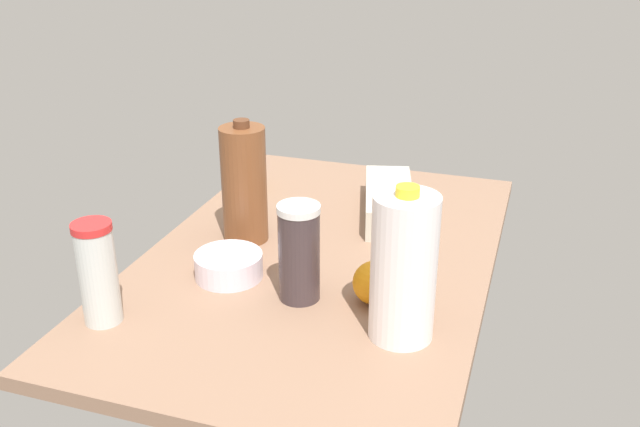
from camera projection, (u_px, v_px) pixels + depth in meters
The scene contains 9 objects.
countertop at pixel (320, 260), 162.18cm from camera, with size 120.00×76.00×3.00cm, color #886650.
shaker_bottle at pixel (299, 252), 139.82cm from camera, with size 8.49×8.49×20.20cm.
egg_carton at pixel (389, 202), 179.76cm from camera, with size 31.83×11.53×7.59cm, color beige.
milk_jug at pixel (404, 268), 125.96cm from camera, with size 11.86×11.86×29.45cm.
tumbler_cup at pixel (98, 273), 131.98cm from camera, with size 7.40×7.40×20.36cm.
chocolate_milk_jug at pixel (244, 184), 163.33cm from camera, with size 10.44×10.44×29.11cm.
mixing_bowl at pixel (229, 265), 150.82cm from camera, with size 14.46×14.46×5.29cm, color silver.
orange_by_jug at pixel (374, 283), 140.52cm from camera, with size 8.72×8.72×8.72cm, color orange.
lemon_beside_bowl at pixel (249, 175), 196.73cm from camera, with size 7.95×7.95×7.95cm, color yellow.
Camera 1 is at (136.95, 44.94, 76.59)cm, focal length 40.00 mm.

